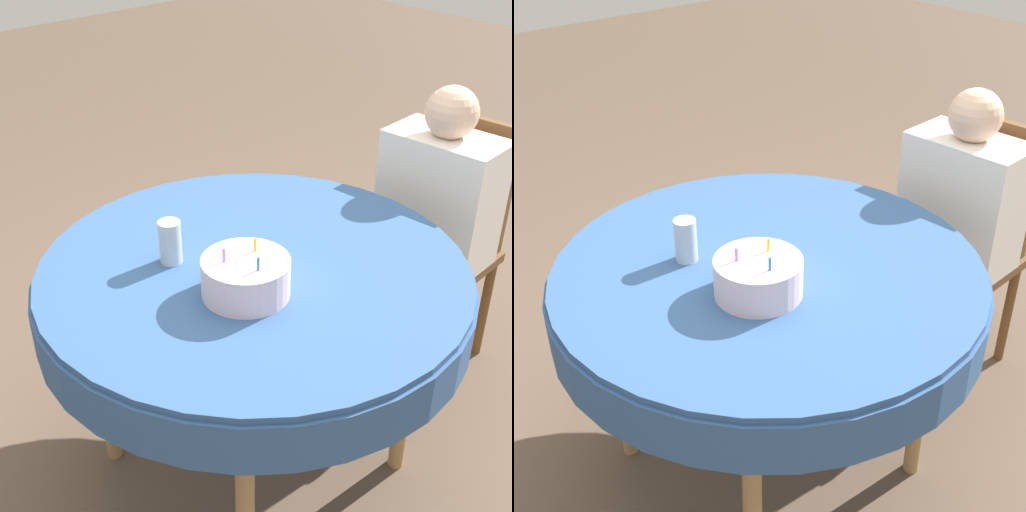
{
  "view_description": "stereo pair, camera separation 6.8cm",
  "coord_description": "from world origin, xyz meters",
  "views": [
    {
      "loc": [
        1.26,
        -1.14,
        1.84
      ],
      "look_at": [
        0.05,
        -0.03,
        0.84
      ],
      "focal_mm": 50.0,
      "sensor_mm": 36.0,
      "label": 1
    },
    {
      "loc": [
        1.3,
        -1.09,
        1.84
      ],
      "look_at": [
        0.05,
        -0.03,
        0.84
      ],
      "focal_mm": 50.0,
      "sensor_mm": 36.0,
      "label": 2
    }
  ],
  "objects": [
    {
      "name": "ground_plane",
      "position": [
        0.0,
        0.0,
        0.0
      ],
      "size": [
        12.0,
        12.0,
        0.0
      ],
      "primitive_type": "plane",
      "color": "brown"
    },
    {
      "name": "chair",
      "position": [
        0.02,
        0.94,
        0.51
      ],
      "size": [
        0.42,
        0.42,
        0.95
      ],
      "rotation": [
        0.0,
        0.0,
        0.07
      ],
      "color": "brown",
      "rests_on": "ground_plane"
    },
    {
      "name": "birthday_cake",
      "position": [
        0.09,
        -0.11,
        0.83
      ],
      "size": [
        0.23,
        0.23,
        0.14
      ],
      "color": "silver",
      "rests_on": "dining_table"
    },
    {
      "name": "dining_table",
      "position": [
        0.0,
        0.0,
        0.69
      ],
      "size": [
        1.23,
        1.23,
        0.77
      ],
      "color": "#335689",
      "rests_on": "ground_plane"
    },
    {
      "name": "person",
      "position": [
        0.03,
        0.84,
        0.67
      ],
      "size": [
        0.41,
        0.34,
        1.1
      ],
      "rotation": [
        0.0,
        0.0,
        0.07
      ],
      "color": "#DBB293",
      "rests_on": "ground_plane"
    },
    {
      "name": "drinking_glass",
      "position": [
        -0.17,
        -0.16,
        0.84
      ],
      "size": [
        0.06,
        0.06,
        0.13
      ],
      "color": "silver",
      "rests_on": "dining_table"
    }
  ]
}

